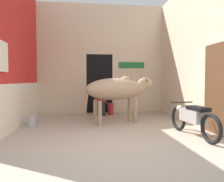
# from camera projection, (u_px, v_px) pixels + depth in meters

# --- Properties ---
(ground_plane) EXTENTS (30.00, 30.00, 0.00)m
(ground_plane) POSITION_uv_depth(u_px,v_px,m) (121.00, 149.00, 3.95)
(ground_plane) COLOR tan
(wall_left_shopfront) EXTENTS (0.25, 4.56, 4.16)m
(wall_left_shopfront) POSITION_uv_depth(u_px,v_px,m) (15.00, 52.00, 5.79)
(wall_left_shopfront) COLOR red
(wall_left_shopfront) RESTS_ON ground_plane
(wall_back_with_doorway) EXTENTS (4.80, 0.93, 4.16)m
(wall_back_with_doorway) POSITION_uv_depth(u_px,v_px,m) (100.00, 67.00, 8.61)
(wall_back_with_doorway) COLOR beige
(wall_back_with_doorway) RESTS_ON ground_plane
(wall_right_with_door) EXTENTS (0.22, 4.56, 4.16)m
(wall_right_with_door) POSITION_uv_depth(u_px,v_px,m) (192.00, 53.00, 6.38)
(wall_right_with_door) COLOR beige
(wall_right_with_door) RESTS_ON ground_plane
(cow) EXTENTS (2.20, 1.17, 1.37)m
(cow) POSITION_uv_depth(u_px,v_px,m) (119.00, 89.00, 6.31)
(cow) COLOR tan
(cow) RESTS_ON ground_plane
(motorcycle_near) EXTENTS (0.58, 1.82, 0.73)m
(motorcycle_near) POSITION_uv_depth(u_px,v_px,m) (193.00, 118.00, 4.83)
(motorcycle_near) COLOR black
(motorcycle_near) RESTS_ON ground_plane
(shopkeeper_seated) EXTENTS (0.43, 0.34, 1.22)m
(shopkeeper_seated) POSITION_uv_depth(u_px,v_px,m) (101.00, 98.00, 7.77)
(shopkeeper_seated) COLOR #282833
(shopkeeper_seated) RESTS_ON ground_plane
(plastic_stool) EXTENTS (0.31, 0.31, 0.41)m
(plastic_stool) POSITION_uv_depth(u_px,v_px,m) (111.00, 109.00, 7.97)
(plastic_stool) COLOR red
(plastic_stool) RESTS_ON ground_plane
(bucket) EXTENTS (0.26, 0.26, 0.26)m
(bucket) POSITION_uv_depth(u_px,v_px,m) (31.00, 121.00, 5.95)
(bucket) COLOR #A8A8B2
(bucket) RESTS_ON ground_plane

